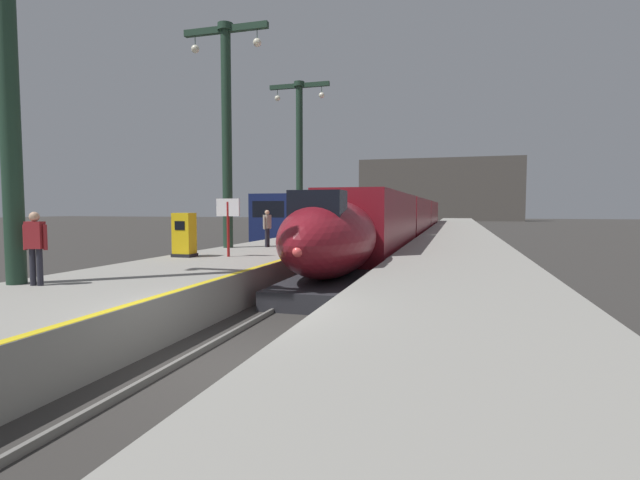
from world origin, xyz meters
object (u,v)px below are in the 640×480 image
at_px(ticket_machine_yellow, 184,237).
at_px(departure_info_board, 228,215).
at_px(passenger_mid_platform, 35,243).
at_px(rolling_suitcase, 297,240).
at_px(passenger_near_edge, 267,225).
at_px(station_column_mid, 227,116).
at_px(regional_train_adjacent, 335,215).
at_px(station_column_far, 299,144).
at_px(highspeed_train_main, 406,219).
at_px(station_column_near, 8,36).

bearing_deg(ticket_machine_yellow, departure_info_board, 17.19).
bearing_deg(passenger_mid_platform, rolling_suitcase, 79.57).
relative_size(passenger_near_edge, ticket_machine_yellow, 1.06).
xyz_separation_m(station_column_mid, ticket_machine_yellow, (0.35, -4.13, -5.13)).
bearing_deg(regional_train_adjacent, station_column_far, -83.07).
relative_size(station_column_mid, ticket_machine_yellow, 6.14).
height_order(passenger_near_edge, departure_info_board, departure_info_board).
bearing_deg(station_column_mid, rolling_suitcase, 22.61).
distance_m(highspeed_train_main, regional_train_adjacent, 11.51).
bearing_deg(rolling_suitcase, ticket_machine_yellow, -115.25).
distance_m(regional_train_adjacent, passenger_mid_platform, 39.08).
distance_m(regional_train_adjacent, station_column_near, 39.25).
bearing_deg(rolling_suitcase, passenger_near_edge, -161.61).
distance_m(station_column_near, departure_info_board, 8.38).
bearing_deg(ticket_machine_yellow, regional_train_adjacent, 94.51).
height_order(rolling_suitcase, departure_info_board, departure_info_board).
xyz_separation_m(regional_train_adjacent, passenger_near_edge, (3.78, -27.46, -0.09)).
distance_m(passenger_mid_platform, departure_info_board, 7.22).
bearing_deg(departure_info_board, passenger_near_edge, 93.83).
bearing_deg(passenger_mid_platform, station_column_far, 91.80).
xyz_separation_m(highspeed_train_main, passenger_mid_platform, (-5.24, -30.81, 0.08)).
relative_size(station_column_mid, rolling_suitcase, 10.01).
height_order(regional_train_adjacent, station_column_far, station_column_far).
bearing_deg(station_column_far, departure_info_board, -82.23).
xyz_separation_m(regional_train_adjacent, departure_info_board, (4.08, -31.88, 0.43)).
bearing_deg(station_column_near, station_column_far, 90.15).
distance_m(regional_train_adjacent, station_column_mid, 28.71).
bearing_deg(highspeed_train_main, passenger_mid_platform, -99.66).
distance_m(station_column_near, rolling_suitcase, 13.33).
bearing_deg(passenger_near_edge, station_column_mid, -154.17).
xyz_separation_m(station_column_far, departure_info_board, (1.88, -13.77, -4.39)).
xyz_separation_m(regional_train_adjacent, station_column_near, (2.26, -38.92, 4.59)).
xyz_separation_m(station_column_mid, departure_info_board, (1.88, -3.65, -4.36)).
xyz_separation_m(regional_train_adjacent, ticket_machine_yellow, (2.55, -32.35, -0.34)).
bearing_deg(passenger_near_edge, highspeed_train_main, 77.39).
relative_size(station_column_near, rolling_suitcase, 9.43).
bearing_deg(passenger_mid_platform, station_column_mid, 93.50).
bearing_deg(ticket_machine_yellow, passenger_near_edge, 75.85).
xyz_separation_m(station_column_near, passenger_near_edge, (1.53, 11.46, -4.68)).
distance_m(ticket_machine_yellow, departure_info_board, 1.77).
bearing_deg(ticket_machine_yellow, station_column_far, 91.41).
bearing_deg(station_column_mid, ticket_machine_yellow, -85.15).
relative_size(station_column_near, station_column_mid, 0.94).
bearing_deg(passenger_mid_platform, departure_info_board, 80.24).
bearing_deg(regional_train_adjacent, station_column_near, -86.68).
xyz_separation_m(highspeed_train_main, rolling_suitcase, (-3.04, -18.87, -0.60)).
bearing_deg(departure_info_board, highspeed_train_main, 80.37).
relative_size(station_column_far, passenger_near_edge, 5.85).
xyz_separation_m(station_column_near, departure_info_board, (1.82, 7.04, -4.16)).
distance_m(station_column_mid, rolling_suitcase, 6.37).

